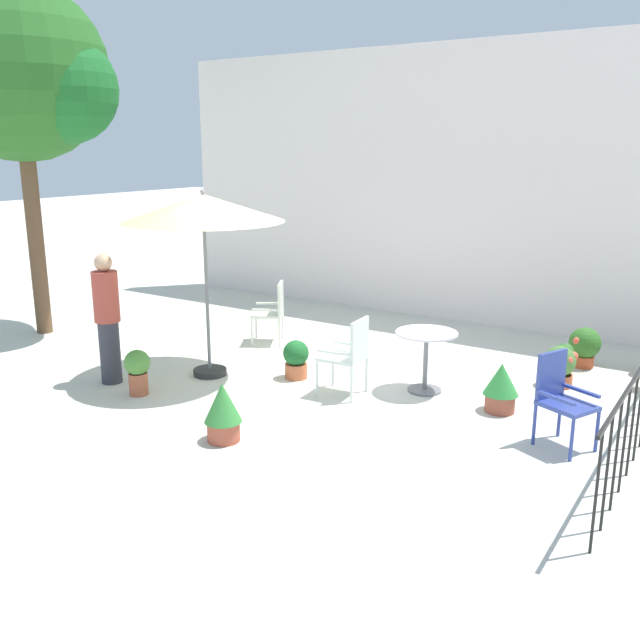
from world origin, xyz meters
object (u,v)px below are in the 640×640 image
Objects in this scene: potted_plant_0 at (138,369)px; potted_plant_1 at (560,365)px; patio_chair_1 at (273,309)px; potted_plant_5 at (296,359)px; cafe_table_0 at (426,350)px; shade_tree at (22,71)px; patio_chair_0 at (561,395)px; potted_plant_7 at (501,386)px; standing_person at (107,317)px; potted_plant_3 at (584,345)px; patio_umbrella_0 at (203,210)px; potted_plant_8 at (223,411)px; patio_chair_2 at (349,352)px; potted_plant_2 at (564,359)px.

potted_plant_1 is (4.24, 3.11, -0.05)m from potted_plant_0.
patio_chair_1 is 1.74m from potted_plant_5.
cafe_table_0 is at bearing 34.83° from potted_plant_0.
patio_chair_0 is (8.12, 0.07, -3.49)m from shade_tree.
standing_person is (-4.53, -1.74, 0.55)m from potted_plant_7.
cafe_table_0 reaches higher than potted_plant_0.
potted_plant_0 is 1.08× the size of potted_plant_1.
patio_chair_1 reaches higher than potted_plant_5.
patio_chair_1 is at bearing 136.71° from potted_plant_5.
potted_plant_3 is (-0.38, 2.80, -0.23)m from patio_chair_0.
patio_chair_0 is at bearing -21.82° from cafe_table_0.
potted_plant_5 is (-3.05, -2.54, -0.04)m from potted_plant_3.
shade_tree is 8.75m from potted_plant_1.
shade_tree is 4.11m from patio_umbrella_0.
potted_plant_8 is 0.38× the size of standing_person.
potted_plant_0 is 1.83m from potted_plant_8.
potted_plant_1 is at bearing 27.68° from potted_plant_5.
potted_plant_7 reaches higher than potted_plant_0.
shade_tree is at bearing 177.16° from patio_umbrella_0.
potted_plant_3 is (2.14, 2.71, -0.24)m from patio_chair_2.
potted_plant_1 is 0.44m from potted_plant_2.
standing_person reaches higher than potted_plant_5.
standing_person is at bearing -167.62° from patio_chair_0.
patio_chair_1 is at bearing 97.10° from patio_umbrella_0.
shade_tree is at bearing -172.84° from cafe_table_0.
cafe_table_0 reaches higher than potted_plant_1.
patio_umbrella_0 is 3.88× the size of potted_plant_8.
standing_person is (-2.80, -1.25, 0.31)m from patio_chair_2.
potted_plant_1 is (1.35, 1.10, -0.26)m from cafe_table_0.
patio_chair_1 is at bearing -168.83° from potted_plant_2.
potted_plant_3 reaches higher than potted_plant_1.
cafe_table_0 reaches higher than potted_plant_7.
potted_plant_0 is at bearing -145.17° from cafe_table_0.
patio_chair_0 is 2.34m from potted_plant_2.
potted_plant_2 is 0.56m from potted_plant_3.
patio_chair_1 is 0.98× the size of patio_chair_2.
patio_chair_2 reaches higher than potted_plant_1.
potted_plant_3 is at bearing 43.47° from potted_plant_0.
patio_chair_0 reaches higher than potted_plant_2.
potted_plant_0 is 1.11× the size of potted_plant_5.
patio_chair_0 reaches higher than potted_plant_5.
patio_umbrella_0 is (3.66, -0.18, -1.86)m from shade_tree.
potted_plant_7 is at bearing 47.69° from potted_plant_8.
potted_plant_2 is 1.71m from potted_plant_7.
potted_plant_3 is at bearing 85.64° from potted_plant_1.
patio_chair_0 is 1.02× the size of patio_chair_1.
potted_plant_8 is (-1.12, -2.49, -0.20)m from cafe_table_0.
standing_person is (2.80, -1.09, -3.17)m from shade_tree.
patio_chair_1 is 2.54m from patio_chair_2.
patio_chair_1 is at bearing 118.65° from potted_plant_8.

